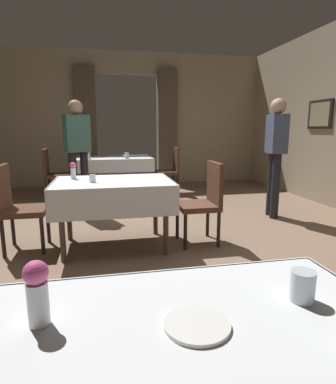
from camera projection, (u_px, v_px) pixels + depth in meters
The scene contains 19 objects.
ground at pixel (159, 244), 3.68m from camera, with size 10.08×10.08×0.00m, color #7A604C.
wall_back at pixel (127, 119), 7.40m from camera, with size 6.40×0.27×3.00m.
dining_table_mid at pixel (113, 190), 3.47m from camera, with size 1.27×0.90×0.75m.
dining_table_far at pixel (113, 162), 6.23m from camera, with size 1.48×0.94×0.75m.
chair_mid_left at pixel (16, 204), 3.38m from camera, with size 0.44×0.44×0.93m.
chair_mid_right at pixel (205, 199), 3.63m from camera, with size 0.45×0.44×0.93m.
chair_far_right at pixel (170, 168), 6.43m from camera, with size 0.44×0.44×0.93m.
chair_far_left at pixel (53, 171), 5.96m from camera, with size 0.44×0.44×0.93m.
flower_vase_near at pixel (37, 291), 0.89m from camera, with size 0.07×0.07×0.19m.
plate_near_c at pixel (197, 324), 0.90m from camera, with size 0.19×0.19×0.01m, color white.
glass_near_d at pixel (303, 286), 1.03m from camera, with size 0.08×0.08×0.10m, color silver.
flower_vase_mid at pixel (73, 170), 3.53m from camera, with size 0.07×0.07×0.19m.
glass_mid_b at pixel (93, 178), 3.32m from camera, with size 0.07×0.07×0.08m, color silver.
flower_vase_far at pixel (89, 154), 5.85m from camera, with size 0.07×0.07×0.17m.
glass_far_b at pixel (85, 155), 6.21m from camera, with size 0.07×0.07×0.09m, color silver.
glass_far_c at pixel (127, 155), 6.00m from camera, with size 0.08×0.08×0.11m, color silver.
plate_far_d at pixel (110, 157), 6.31m from camera, with size 0.18×0.18×0.01m, color white.
person_waiter_by_doorway at pixel (276, 148), 4.62m from camera, with size 0.28×0.39×1.72m.
person_diner_standing_aside at pixel (77, 147), 4.85m from camera, with size 0.42×0.34×1.72m.
Camera 1 is at (-0.60, -3.44, 1.30)m, focal length 29.89 mm.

